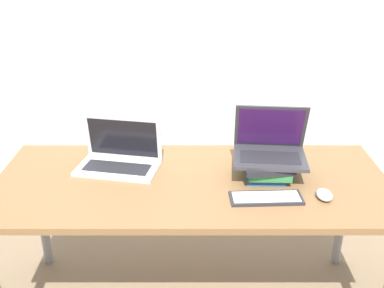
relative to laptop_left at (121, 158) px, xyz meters
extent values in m
cube|color=silver|center=(0.35, 1.06, 0.58)|extent=(8.00, 0.05, 2.70)
cube|color=brown|center=(0.35, -0.13, -0.06)|extent=(1.79, 0.75, 0.03)
cylinder|color=gray|center=(-0.49, 0.18, -0.42)|extent=(0.05, 0.05, 0.69)
cylinder|color=gray|center=(1.18, 0.18, -0.42)|extent=(0.05, 0.05, 0.69)
cube|color=silver|center=(-0.01, -0.03, -0.04)|extent=(0.41, 0.28, 0.02)
cube|color=#232328|center=(-0.01, -0.04, -0.03)|extent=(0.33, 0.17, 0.00)
cube|color=silver|center=(0.01, 0.06, 0.08)|extent=(0.38, 0.10, 0.22)
cube|color=black|center=(0.01, 0.06, 0.08)|extent=(0.34, 0.09, 0.19)
cube|color=#235693|center=(0.68, -0.09, -0.03)|extent=(0.18, 0.21, 0.03)
cube|color=#33753D|center=(0.69, -0.09, 0.00)|extent=(0.20, 0.25, 0.04)
cube|color=black|center=(0.68, -0.09, 0.03)|extent=(0.24, 0.28, 0.02)
cube|color=#333338|center=(0.69, -0.10, 0.05)|extent=(0.34, 0.27, 0.02)
cube|color=#232328|center=(0.69, -0.12, 0.06)|extent=(0.27, 0.15, 0.00)
cube|color=#333338|center=(0.70, -0.03, 0.17)|extent=(0.33, 0.12, 0.23)
cube|color=#381451|center=(0.70, -0.03, 0.17)|extent=(0.30, 0.10, 0.20)
cube|color=#28282D|center=(0.66, -0.30, -0.04)|extent=(0.31, 0.12, 0.01)
cube|color=silver|center=(0.66, -0.30, -0.03)|extent=(0.28, 0.10, 0.00)
ellipsoid|color=#B2B2B7|center=(0.90, -0.29, -0.03)|extent=(0.07, 0.10, 0.03)
camera|label=1|loc=(0.35, -1.91, 0.95)|focal=42.00mm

